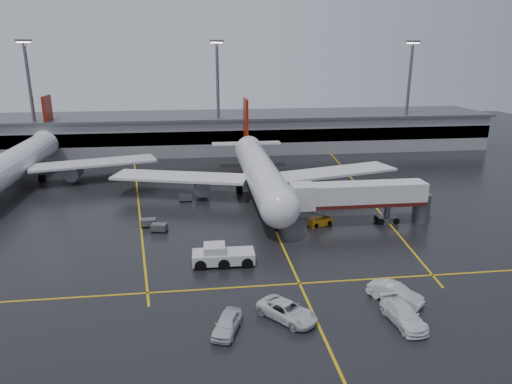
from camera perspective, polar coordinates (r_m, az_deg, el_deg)
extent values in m
plane|color=black|center=(69.29, 1.43, -2.63)|extent=(220.00, 220.00, 0.00)
cube|color=gold|center=(69.29, 1.43, -2.62)|extent=(0.25, 90.00, 0.02)
cube|color=gold|center=(49.46, 5.35, -11.10)|extent=(60.00, 0.25, 0.02)
cube|color=gold|center=(78.68, -14.26, -0.74)|extent=(9.99, 69.35, 0.02)
cube|color=gold|center=(82.92, 12.76, 0.27)|extent=(7.57, 69.64, 0.02)
cube|color=gray|center=(114.59, -2.21, 7.28)|extent=(120.00, 18.00, 8.00)
cube|color=black|center=(105.87, -1.78, 6.75)|extent=(120.00, 0.40, 3.00)
cube|color=#595B60|center=(113.95, -2.23, 9.41)|extent=(122.00, 19.00, 0.60)
cylinder|color=#595B60|center=(112.63, -25.77, 9.84)|extent=(0.70, 0.70, 25.00)
cube|color=#595B60|center=(112.14, -26.63, 16.26)|extent=(3.00, 1.20, 0.50)
cube|color=#FFE5B2|center=(112.13, -26.61, 16.11)|extent=(2.60, 0.90, 0.20)
cylinder|color=#595B60|center=(107.18, -4.68, 11.15)|extent=(0.70, 0.70, 25.00)
cube|color=#595B60|center=(106.66, -4.85, 17.95)|extent=(3.00, 1.20, 0.50)
cube|color=#FFE5B2|center=(106.66, -4.84, 17.79)|extent=(2.60, 0.90, 0.20)
cylinder|color=#595B60|center=(118.17, 18.11, 10.92)|extent=(0.70, 0.70, 25.00)
cube|color=#595B60|center=(117.70, 18.69, 17.07)|extent=(3.00, 1.20, 0.50)
cube|color=#FFE5B2|center=(117.70, 18.68, 16.92)|extent=(2.60, 0.90, 0.20)
cylinder|color=silver|center=(75.64, 0.54, 2.39)|extent=(5.20, 36.00, 5.20)
sphere|color=silver|center=(58.60, 2.94, -2.00)|extent=(5.20, 5.20, 5.20)
cone|color=silver|center=(95.84, -1.18, 5.86)|extent=(4.94, 8.00, 4.94)
cube|color=maroon|center=(96.01, -1.26, 8.85)|extent=(0.50, 5.50, 8.50)
cube|color=silver|center=(95.80, -1.18, 5.98)|extent=(14.00, 3.00, 0.25)
cube|color=silver|center=(77.16, -9.28, 1.85)|extent=(22.80, 11.83, 0.40)
cube|color=silver|center=(80.47, 9.56, 2.46)|extent=(22.80, 11.83, 0.40)
cylinder|color=#595B60|center=(76.52, -6.63, 0.74)|extent=(2.60, 4.50, 2.60)
cylinder|color=#595B60|center=(78.97, 7.28, 1.23)|extent=(2.60, 4.50, 2.60)
cylinder|color=#595B60|center=(62.46, 2.41, -3.89)|extent=(0.56, 0.56, 2.00)
cylinder|color=#595B60|center=(79.01, -2.06, 0.61)|extent=(0.56, 0.56, 2.00)
cylinder|color=#595B60|center=(79.82, 2.52, 0.77)|extent=(0.56, 0.56, 2.00)
cylinder|color=black|center=(62.66, 2.40, -4.36)|extent=(0.40, 1.10, 1.10)
cylinder|color=black|center=(79.14, -2.06, 0.30)|extent=(1.00, 1.40, 1.40)
cylinder|color=black|center=(79.94, 2.51, 0.47)|extent=(1.00, 1.40, 1.40)
cylinder|color=silver|center=(92.35, -27.43, 3.14)|extent=(5.20, 36.00, 5.20)
cone|color=silver|center=(111.79, -23.96, 6.01)|extent=(4.94, 8.00, 4.94)
cube|color=maroon|center=(112.04, -24.12, 8.56)|extent=(0.50, 5.50, 8.50)
cube|color=silver|center=(111.75, -23.97, 6.11)|extent=(14.00, 3.00, 0.25)
cube|color=silver|center=(90.77, -19.22, 3.38)|extent=(22.80, 11.83, 0.40)
cylinder|color=#595B60|center=(90.93, -21.42, 2.27)|extent=(2.60, 4.50, 2.60)
cylinder|color=#595B60|center=(96.91, -28.37, 1.63)|extent=(0.56, 0.56, 2.00)
cylinder|color=#595B60|center=(94.77, -24.77, 1.81)|extent=(0.56, 0.56, 2.00)
cylinder|color=black|center=(97.01, -28.33, 1.37)|extent=(1.00, 1.40, 1.40)
cylinder|color=black|center=(94.88, -24.73, 1.55)|extent=(1.00, 1.40, 1.40)
cube|color=silver|center=(65.29, 12.74, -0.22)|extent=(18.00, 3.20, 3.00)
cube|color=#48120E|center=(65.68, 12.66, -1.31)|extent=(18.00, 3.30, 0.50)
cube|color=silver|center=(63.00, 5.70, -0.51)|extent=(3.00, 3.40, 3.30)
cylinder|color=#595B60|center=(67.62, 15.77, -2.44)|extent=(0.80, 0.80, 3.00)
cube|color=#595B60|center=(67.96, 15.70, -3.28)|extent=(2.60, 1.60, 0.90)
cylinder|color=#595B60|center=(69.54, 19.60, -1.83)|extent=(2.40, 2.40, 4.00)
cylinder|color=black|center=(67.55, 14.84, -3.33)|extent=(0.90, 1.80, 0.90)
cylinder|color=black|center=(68.39, 16.55, -3.22)|extent=(0.90, 1.80, 0.90)
cube|color=silver|center=(53.14, -4.01, -7.92)|extent=(7.02, 2.92, 1.19)
cube|color=silver|center=(52.71, -5.12, -6.97)|extent=(2.43, 2.43, 0.99)
cube|color=black|center=(52.71, -5.12, -6.97)|extent=(2.19, 2.19, 0.90)
cylinder|color=black|center=(53.28, -6.81, -8.35)|extent=(1.35, 3.01, 1.29)
cylinder|color=black|center=(53.29, -4.00, -8.26)|extent=(1.35, 3.01, 1.29)
cylinder|color=black|center=(53.43, -1.20, -8.15)|extent=(1.35, 3.01, 1.29)
cube|color=orange|center=(65.25, 7.85, -3.57)|extent=(3.67, 2.54, 1.04)
cube|color=#595B60|center=(64.92, 7.89, -2.75)|extent=(3.35, 1.97, 1.18)
cylinder|color=black|center=(64.71, 7.03, -3.93)|extent=(1.19, 1.73, 0.66)
cylinder|color=black|center=(65.98, 8.64, -3.59)|extent=(1.19, 1.73, 0.66)
imported|color=silver|center=(43.18, 3.85, -14.35)|extent=(5.74, 6.09, 1.60)
imported|color=white|center=(44.47, 17.63, -14.15)|extent=(2.94, 5.88, 1.64)
imported|color=silver|center=(47.62, 16.68, -11.80)|extent=(4.88, 5.17, 1.74)
imported|color=silver|center=(41.51, -3.57, -15.78)|extent=(3.29, 4.93, 1.56)
cube|color=#595B60|center=(63.51, -11.77, -4.23)|extent=(2.26, 1.76, 0.90)
cylinder|color=black|center=(63.50, -12.58, -4.74)|extent=(0.40, 0.20, 0.40)
cylinder|color=black|center=(62.99, -11.20, -4.83)|extent=(0.40, 0.20, 0.40)
cylinder|color=black|center=(64.37, -12.28, -4.42)|extent=(0.40, 0.20, 0.40)
cylinder|color=black|center=(63.87, -10.92, -4.51)|extent=(0.40, 0.20, 0.40)
cube|color=#595B60|center=(65.64, -13.04, -3.61)|extent=(2.01, 1.31, 0.90)
cylinder|color=black|center=(65.43, -13.75, -4.17)|extent=(0.40, 0.20, 0.40)
cylinder|color=black|center=(65.26, -12.35, -4.13)|extent=(0.40, 0.20, 0.40)
cylinder|color=black|center=(66.36, -13.67, -3.86)|extent=(0.40, 0.20, 0.40)
cylinder|color=black|center=(66.19, -12.29, -3.82)|extent=(0.40, 0.20, 0.40)
cube|color=#595B60|center=(75.53, -8.65, -0.63)|extent=(2.08, 1.43, 0.90)
cylinder|color=black|center=(75.17, -9.22, -1.12)|extent=(0.40, 0.20, 0.40)
cylinder|color=black|center=(75.23, -8.01, -1.05)|extent=(0.40, 0.20, 0.40)
cylinder|color=black|center=(76.12, -9.25, -0.89)|extent=(0.40, 0.20, 0.40)
cylinder|color=black|center=(76.18, -8.05, -0.82)|extent=(0.40, 0.20, 0.40)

